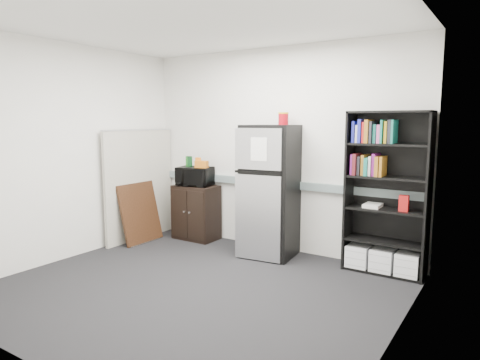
{
  "coord_description": "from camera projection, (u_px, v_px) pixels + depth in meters",
  "views": [
    {
      "loc": [
        2.74,
        -3.33,
        1.74
      ],
      "look_at": [
        -0.02,
        0.9,
        1.04
      ],
      "focal_mm": 32.0,
      "sensor_mm": 36.0,
      "label": 1
    }
  ],
  "objects": [
    {
      "name": "floor",
      "position": [
        195.0,
        288.0,
        4.48
      ],
      "size": [
        4.0,
        4.0,
        0.0
      ],
      "primitive_type": "plane",
      "color": "black",
      "rests_on": "ground"
    },
    {
      "name": "wall_back",
      "position": [
        276.0,
        150.0,
        5.75
      ],
      "size": [
        4.0,
        0.02,
        2.7
      ],
      "primitive_type": "cube",
      "color": "white",
      "rests_on": "floor"
    },
    {
      "name": "wall_right",
      "position": [
        399.0,
        173.0,
        3.22
      ],
      "size": [
        0.02,
        3.5,
        2.7
      ],
      "primitive_type": "cube",
      "color": "white",
      "rests_on": "floor"
    },
    {
      "name": "wall_left",
      "position": [
        69.0,
        152.0,
        5.38
      ],
      "size": [
        0.02,
        3.5,
        2.7
      ],
      "primitive_type": "cube",
      "color": "white",
      "rests_on": "floor"
    },
    {
      "name": "ceiling",
      "position": [
        191.0,
        20.0,
        4.11
      ],
      "size": [
        4.0,
        3.5,
        0.02
      ],
      "primitive_type": "cube",
      "color": "white",
      "rests_on": "wall_back"
    },
    {
      "name": "electrical_raceway",
      "position": [
        274.0,
        183.0,
        5.79
      ],
      "size": [
        3.92,
        0.05,
        0.1
      ],
      "primitive_type": "cube",
      "color": "gray",
      "rests_on": "wall_back"
    },
    {
      "name": "wall_note",
      "position": [
        253.0,
        135.0,
        5.91
      ],
      "size": [
        0.14,
        0.0,
        0.1
      ],
      "primitive_type": "cube",
      "color": "white",
      "rests_on": "wall_back"
    },
    {
      "name": "bookshelf",
      "position": [
        387.0,
        195.0,
        4.83
      ],
      "size": [
        0.9,
        0.34,
        1.85
      ],
      "color": "black",
      "rests_on": "floor"
    },
    {
      "name": "cubicle_partition",
      "position": [
        140.0,
        184.0,
        6.3
      ],
      "size": [
        0.06,
        1.3,
        1.62
      ],
      "color": "#AAA696",
      "rests_on": "floor"
    },
    {
      "name": "cabinet",
      "position": [
        196.0,
        212.0,
        6.32
      ],
      "size": [
        0.64,
        0.43,
        0.8
      ],
      "color": "black",
      "rests_on": "floor"
    },
    {
      "name": "microwave",
      "position": [
        195.0,
        176.0,
        6.23
      ],
      "size": [
        0.55,
        0.43,
        0.27
      ],
      "primitive_type": "imported",
      "rotation": [
        0.0,
        0.0,
        0.22
      ],
      "color": "black",
      "rests_on": "cabinet"
    },
    {
      "name": "snack_box_a",
      "position": [
        189.0,
        161.0,
        6.31
      ],
      "size": [
        0.08,
        0.07,
        0.15
      ],
      "primitive_type": "cube",
      "rotation": [
        0.0,
        0.0,
        0.26
      ],
      "color": "#1A5D1B",
      "rests_on": "microwave"
    },
    {
      "name": "snack_box_b",
      "position": [
        189.0,
        161.0,
        6.3
      ],
      "size": [
        0.07,
        0.05,
        0.15
      ],
      "primitive_type": "cube",
      "rotation": [
        0.0,
        0.0,
        0.01
      ],
      "color": "#0D3917",
      "rests_on": "microwave"
    },
    {
      "name": "snack_box_c",
      "position": [
        198.0,
        162.0,
        6.21
      ],
      "size": [
        0.07,
        0.05,
        0.14
      ],
      "primitive_type": "cube",
      "rotation": [
        0.0,
        0.0,
        -0.01
      ],
      "color": "orange",
      "rests_on": "microwave"
    },
    {
      "name": "snack_bag",
      "position": [
        202.0,
        164.0,
        6.12
      ],
      "size": [
        0.2,
        0.15,
        0.1
      ],
      "primitive_type": "cube",
      "rotation": [
        0.0,
        0.0,
        0.28
      ],
      "color": "#BA5F12",
      "rests_on": "microwave"
    },
    {
      "name": "refrigerator",
      "position": [
        270.0,
        191.0,
        5.49
      ],
      "size": [
        0.71,
        0.73,
        1.69
      ],
      "rotation": [
        0.0,
        0.0,
        0.12
      ],
      "color": "black",
      "rests_on": "floor"
    },
    {
      "name": "coffee_can",
      "position": [
        283.0,
        118.0,
        5.41
      ],
      "size": [
        0.13,
        0.13,
        0.18
      ],
      "color": "#A40712",
      "rests_on": "refrigerator"
    },
    {
      "name": "framed_poster",
      "position": [
        140.0,
        212.0,
        6.16
      ],
      "size": [
        0.24,
        0.67,
        0.85
      ],
      "rotation": [
        0.0,
        -0.23,
        0.0
      ],
      "color": "black",
      "rests_on": "floor"
    }
  ]
}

